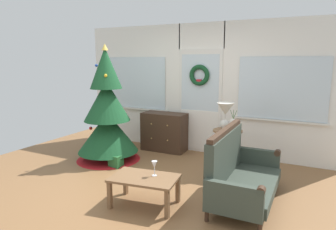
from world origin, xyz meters
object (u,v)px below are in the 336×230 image
object	(u,v)px
table_lamp	(225,112)
wine_glass	(154,165)
flower_vase	(233,124)
coffee_table	(144,181)
side_table	(227,142)
settee_sofa	(238,173)
gift_box	(116,161)
christmas_tree	(107,116)
dresser_cabinet	(164,132)

from	to	relation	value
table_lamp	wine_glass	bearing A→B (deg)	-105.97
flower_vase	coffee_table	distance (m)	1.79
side_table	flower_vase	bearing A→B (deg)	-30.96
settee_sofa	gift_box	world-z (taller)	settee_sofa
christmas_tree	flower_vase	xyz separation A→B (m)	(2.26, 0.31, 0.01)
side_table	table_lamp	world-z (taller)	table_lamp
settee_sofa	gift_box	distance (m)	2.25
settee_sofa	table_lamp	xyz separation A→B (m)	(-0.48, 0.97, 0.62)
table_lamp	flower_vase	size ratio (longest dim) A/B	1.26
table_lamp	flower_vase	distance (m)	0.25
coffee_table	christmas_tree	bearing A→B (deg)	141.06
christmas_tree	side_table	size ratio (longest dim) A/B	2.97
settee_sofa	table_lamp	distance (m)	1.25
settee_sofa	wine_glass	world-z (taller)	settee_sofa
dresser_cabinet	side_table	size ratio (longest dim) A/B	1.27
christmas_tree	wine_glass	xyz separation A→B (m)	(1.65, -1.16, -0.30)
dresser_cabinet	table_lamp	bearing A→B (deg)	-22.25
gift_box	table_lamp	bearing A→B (deg)	21.39
dresser_cabinet	settee_sofa	xyz separation A→B (m)	(1.92, -1.56, -0.01)
side_table	coffee_table	xyz separation A→B (m)	(-0.60, -1.62, -0.18)
side_table	gift_box	world-z (taller)	side_table
table_lamp	wine_glass	xyz separation A→B (m)	(-0.45, -1.57, -0.48)
christmas_tree	coffee_table	size ratio (longest dim) A/B	2.35
side_table	gift_box	bearing A→B (deg)	-160.39
christmas_tree	gift_box	distance (m)	0.85
wine_glass	table_lamp	bearing A→B (deg)	74.03
wine_glass	gift_box	xyz separation A→B (m)	(-1.28, 0.89, -0.42)
side_table	table_lamp	size ratio (longest dim) A/B	1.63
gift_box	wine_glass	bearing A→B (deg)	-34.86
christmas_tree	gift_box	bearing A→B (deg)	-36.28
dresser_cabinet	settee_sofa	size ratio (longest dim) A/B	0.59
flower_vase	coffee_table	xyz separation A→B (m)	(-0.70, -1.56, -0.51)
flower_vase	coffee_table	size ratio (longest dim) A/B	0.39
christmas_tree	wine_glass	world-z (taller)	christmas_tree
christmas_tree	dresser_cabinet	bearing A→B (deg)	56.44
settee_sofa	flower_vase	size ratio (longest dim) A/B	4.43
table_lamp	wine_glass	world-z (taller)	table_lamp
coffee_table	wine_glass	world-z (taller)	wine_glass
dresser_cabinet	coffee_table	distance (m)	2.43
settee_sofa	dresser_cabinet	bearing A→B (deg)	141.01
dresser_cabinet	gift_box	size ratio (longest dim) A/B	4.38
side_table	gift_box	distance (m)	1.94
flower_vase	coffee_table	bearing A→B (deg)	-114.24
christmas_tree	side_table	world-z (taller)	christmas_tree
coffee_table	flower_vase	bearing A→B (deg)	65.76
side_table	table_lamp	bearing A→B (deg)	146.31
table_lamp	gift_box	distance (m)	2.06
coffee_table	table_lamp	bearing A→B (deg)	71.88
christmas_tree	table_lamp	world-z (taller)	christmas_tree
side_table	coffee_table	distance (m)	1.74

